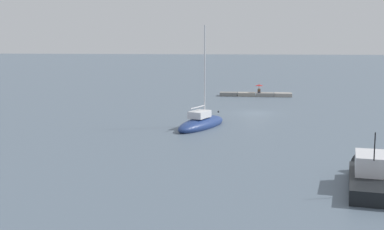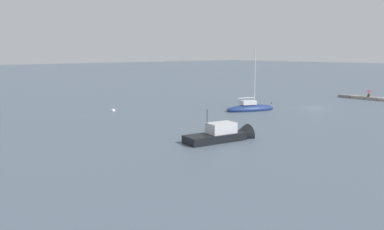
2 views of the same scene
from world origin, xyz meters
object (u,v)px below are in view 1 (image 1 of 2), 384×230
at_px(umbrella_open_red, 259,85).
at_px(person_seated_brown_left, 259,91).
at_px(motorboat_black_near, 371,177).
at_px(sailboat_navy_far, 201,123).

bearing_deg(umbrella_open_red, person_seated_brown_left, 96.09).
height_order(person_seated_brown_left, motorboat_black_near, motorboat_black_near).
distance_m(umbrella_open_red, motorboat_black_near, 46.14).
bearing_deg(motorboat_black_near, umbrella_open_red, 107.47).
height_order(umbrella_open_red, sailboat_navy_far, sailboat_navy_far).
height_order(sailboat_navy_far, motorboat_black_near, sailboat_navy_far).
relative_size(person_seated_brown_left, umbrella_open_red, 0.58).
bearing_deg(sailboat_navy_far, person_seated_brown_left, 99.84).
xyz_separation_m(sailboat_navy_far, motorboat_black_near, (-11.61, 17.71, 0.06)).
xyz_separation_m(person_seated_brown_left, sailboat_navy_far, (5.41, 27.90, -0.40)).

